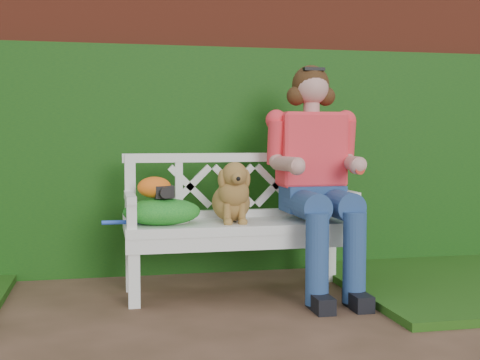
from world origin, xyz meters
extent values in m
plane|color=#422E1E|center=(0.00, 0.00, 0.00)|extent=(60.00, 60.00, 0.00)
cube|color=maroon|center=(0.00, 1.90, 1.10)|extent=(10.00, 0.30, 2.20)
cube|color=#1B4B0D|center=(0.00, 1.68, 0.85)|extent=(10.00, 0.18, 1.70)
cube|color=black|center=(-0.11, 0.87, 0.69)|extent=(0.13, 0.10, 0.08)
ellipsoid|color=orange|center=(-0.17, 0.90, 0.71)|extent=(0.24, 0.19, 0.13)
camera|label=1|loc=(-0.48, -3.15, 1.04)|focal=48.00mm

